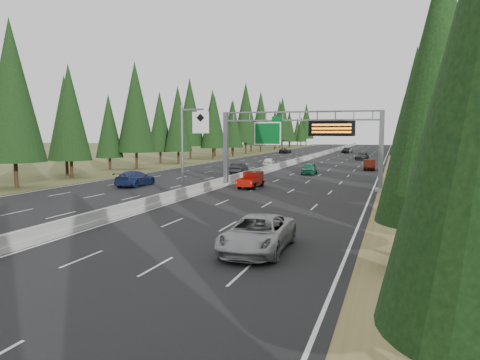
{
  "coord_description": "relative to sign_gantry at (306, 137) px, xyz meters",
  "views": [
    {
      "loc": [
        17.52,
        -11.77,
        5.77
      ],
      "look_at": [
        6.93,
        20.0,
        2.34
      ],
      "focal_mm": 35.0,
      "sensor_mm": 36.0,
      "label": 1
    }
  ],
  "objects": [
    {
      "name": "car_onc_white",
      "position": [
        -11.43,
        28.82,
        -4.47
      ],
      "size": [
        2.12,
        4.39,
        1.45
      ],
      "primitive_type": "imported",
      "rotation": [
        0.0,
        0.0,
        3.24
      ],
      "color": "silver",
      "rests_on": "road"
    },
    {
      "name": "car_ahead_green",
      "position": [
        -2.46,
        16.33,
        -4.41
      ],
      "size": [
        2.04,
        4.64,
        1.55
      ],
      "primitive_type": "imported",
      "rotation": [
        0.0,
        0.0,
        0.05
      ],
      "color": "#166343",
      "rests_on": "road"
    },
    {
      "name": "tree_row_left",
      "position": [
        -30.87,
        36.42,
        3.99
      ],
      "size": [
        11.91,
        242.38,
        18.98
      ],
      "color": "black",
      "rests_on": "ground"
    },
    {
      "name": "car_onc_far",
      "position": [
        -19.8,
        77.42,
        -4.45
      ],
      "size": [
        2.48,
        5.32,
        1.47
      ],
      "primitive_type": "imported",
      "rotation": [
        0.0,
        0.0,
        3.13
      ],
      "color": "black",
      "rests_on": "road"
    },
    {
      "name": "median_barrier",
      "position": [
        -8.92,
        45.12,
        -4.85
      ],
      "size": [
        0.7,
        260.0,
        0.85
      ],
      "color": "#9A9A94",
      "rests_on": "road"
    },
    {
      "name": "car_ahead_dkred",
      "position": [
        4.92,
        26.56,
        -4.41
      ],
      "size": [
        1.84,
        4.81,
        1.56
      ],
      "primitive_type": "imported",
      "rotation": [
        0.0,
        0.0,
        0.04
      ],
      "color": "#51150B",
      "rests_on": "road"
    },
    {
      "name": "car_onc_blue",
      "position": [
        -17.45,
        -3.55,
        -4.37
      ],
      "size": [
        2.42,
        5.66,
        1.63
      ],
      "primitive_type": "imported",
      "rotation": [
        0.0,
        0.0,
        3.17
      ],
      "color": "navy",
      "rests_on": "road"
    },
    {
      "name": "car_onc_near",
      "position": [
        -11.82,
        14.17,
        -4.45
      ],
      "size": [
        1.83,
        4.56,
        1.47
      ],
      "primitive_type": "imported",
      "rotation": [
        0.0,
        0.0,
        3.2
      ],
      "color": "black",
      "rests_on": "road"
    },
    {
      "name": "red_pickup",
      "position": [
        -5.4,
        -0.61,
        -4.29
      ],
      "size": [
        1.77,
        4.97,
        1.62
      ],
      "color": "black",
      "rests_on": "road"
    },
    {
      "name": "hov_sign_pole",
      "position": [
        -8.33,
        -9.92,
        -0.54
      ],
      "size": [
        2.8,
        0.5,
        8.0
      ],
      "color": "slate",
      "rests_on": "road"
    },
    {
      "name": "silver_minivan",
      "position": [
        2.44,
        -25.5,
        -4.35
      ],
      "size": [
        2.92,
        6.12,
        1.69
      ],
      "primitive_type": "imported",
      "rotation": [
        0.0,
        0.0,
        0.02
      ],
      "color": "#9B9A9E",
      "rests_on": "road"
    },
    {
      "name": "shoulder_left",
      "position": [
        -26.72,
        45.12,
        -5.24
      ],
      "size": [
        3.6,
        260.0,
        0.06
      ],
      "primitive_type": "cube",
      "color": "#434D23",
      "rests_on": "ground"
    },
    {
      "name": "car_ahead_dkgrey",
      "position": [
        2.04,
        52.58,
        -4.39
      ],
      "size": [
        2.73,
        5.67,
        1.59
      ],
      "primitive_type": "imported",
      "rotation": [
        0.0,
        0.0,
        -0.09
      ],
      "color": "black",
      "rests_on": "road"
    },
    {
      "name": "road",
      "position": [
        -8.92,
        45.12,
        -5.23
      ],
      "size": [
        32.0,
        260.0,
        0.08
      ],
      "primitive_type": "cube",
      "color": "black",
      "rests_on": "ground"
    },
    {
      "name": "car_ahead_far",
      "position": [
        -4.26,
        83.88,
        -4.37
      ],
      "size": [
        2.37,
        4.96,
        1.63
      ],
      "primitive_type": "imported",
      "rotation": [
        0.0,
        0.0,
        -0.09
      ],
      "color": "black",
      "rests_on": "road"
    },
    {
      "name": "tree_row_right",
      "position": [
        13.02,
        39.61,
        4.14
      ],
      "size": [
        11.6,
        242.57,
        18.95
      ],
      "color": "black",
      "rests_on": "ground"
    },
    {
      "name": "car_ahead_white",
      "position": [
        -4.28,
        86.32,
        -4.45
      ],
      "size": [
        2.94,
        5.55,
        1.49
      ],
      "primitive_type": "imported",
      "rotation": [
        0.0,
        0.0,
        -0.09
      ],
      "color": "silver",
      "rests_on": "road"
    },
    {
      "name": "sign_gantry",
      "position": [
        0.0,
        0.0,
        0.0
      ],
      "size": [
        16.75,
        0.98,
        7.8
      ],
      "color": "slate",
      "rests_on": "road"
    },
    {
      "name": "shoulder_right",
      "position": [
        8.88,
        45.12,
        -5.24
      ],
      "size": [
        3.6,
        260.0,
        0.06
      ],
      "primitive_type": "cube",
      "color": "olive",
      "rests_on": "ground"
    }
  ]
}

